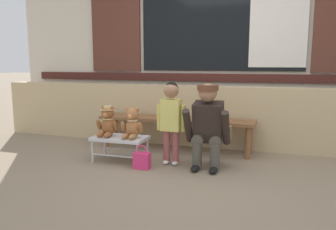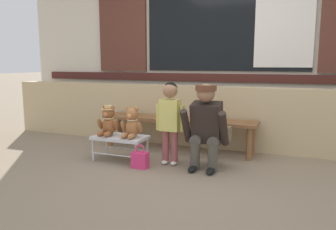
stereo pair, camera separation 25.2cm
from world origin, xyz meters
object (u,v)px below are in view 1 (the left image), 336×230
at_px(small_display_bench, 120,140).
at_px(child_standing, 171,114).
at_px(teddy_bear_with_hat, 108,122).
at_px(teddy_bear_plain, 132,124).
at_px(wooden_bench_long, 175,123).
at_px(handbag_on_ground, 142,160).
at_px(adult_crouching, 209,126).

height_order(small_display_bench, child_standing, child_standing).
bearing_deg(teddy_bear_with_hat, teddy_bear_plain, -0.13).
xyz_separation_m(wooden_bench_long, child_standing, (0.14, -0.63, 0.22)).
height_order(wooden_bench_long, teddy_bear_plain, teddy_bear_plain).
bearing_deg(child_standing, wooden_bench_long, 102.44).
height_order(small_display_bench, teddy_bear_plain, teddy_bear_plain).
bearing_deg(handbag_on_ground, child_standing, 44.40).
bearing_deg(teddy_bear_plain, teddy_bear_with_hat, 179.87).
height_order(wooden_bench_long, handbag_on_ground, wooden_bench_long).
relative_size(child_standing, handbag_on_ground, 3.52).
bearing_deg(adult_crouching, teddy_bear_plain, -174.61).
bearing_deg(small_display_bench, child_standing, 7.27).
bearing_deg(adult_crouching, wooden_bench_long, 132.49).
bearing_deg(wooden_bench_long, small_display_bench, -123.62).
bearing_deg(teddy_bear_plain, adult_crouching, 5.39).
bearing_deg(handbag_on_ground, adult_crouching, 20.66).
relative_size(teddy_bear_with_hat, child_standing, 0.38).
xyz_separation_m(teddy_bear_plain, handbag_on_ground, (0.19, -0.18, -0.37)).
height_order(teddy_bear_with_hat, teddy_bear_plain, same).
bearing_deg(small_display_bench, adult_crouching, 4.65).
relative_size(wooden_bench_long, child_standing, 2.19).
bearing_deg(small_display_bench, teddy_bear_with_hat, 179.23).
bearing_deg(small_display_bench, teddy_bear_plain, 0.51).
xyz_separation_m(wooden_bench_long, handbag_on_ground, (-0.12, -0.89, -0.28)).
bearing_deg(wooden_bench_long, child_standing, -77.56).
bearing_deg(child_standing, small_display_bench, -172.73).
xyz_separation_m(teddy_bear_with_hat, adult_crouching, (1.21, 0.08, 0.01)).
height_order(teddy_bear_with_hat, adult_crouching, adult_crouching).
xyz_separation_m(child_standing, adult_crouching, (0.44, 0.01, -0.11)).
bearing_deg(child_standing, adult_crouching, 0.91).
relative_size(teddy_bear_with_hat, teddy_bear_plain, 1.00).
bearing_deg(adult_crouching, handbag_on_ground, -159.34).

